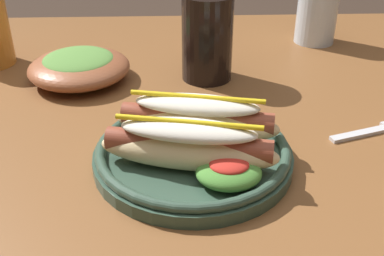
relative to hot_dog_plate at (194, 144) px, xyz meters
The scene contains 6 objects.
dining_table 0.16m from the hot_dog_plate, 126.90° to the left, with size 1.31×1.00×0.74m.
hot_dog_plate is the anchor object (origin of this frame).
fork 0.25m from the hot_dog_plate, 14.85° to the left, with size 0.12×0.06×0.00m.
soda_cup 0.25m from the hot_dog_plate, 82.95° to the left, with size 0.08×0.08×0.13m, color black.
water_cup 0.48m from the hot_dog_plate, 58.61° to the left, with size 0.08×0.08×0.13m, color silver.
side_bowl 0.30m from the hot_dog_plate, 125.51° to the left, with size 0.16×0.16×0.05m.
Camera 1 is at (0.04, -0.54, 1.06)m, focal length 44.21 mm.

